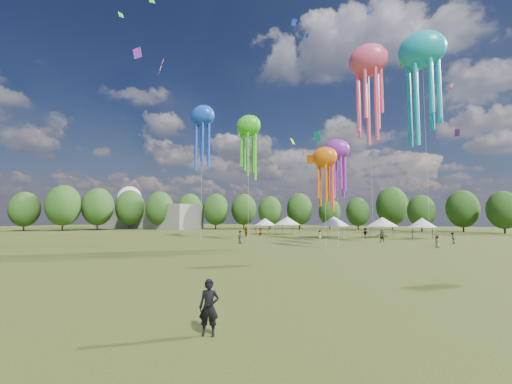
% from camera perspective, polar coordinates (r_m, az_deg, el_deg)
% --- Properties ---
extents(ground, '(300.00, 300.00, 0.00)m').
position_cam_1_polar(ground, '(17.98, -28.10, -16.06)').
color(ground, '#384416').
rests_on(ground, ground).
extents(observer_main, '(0.76, 0.65, 1.77)m').
position_cam_1_polar(observer_main, '(11.06, -8.30, -19.51)').
color(observer_main, black).
rests_on(observer_main, ground).
extents(spectator_near, '(1.11, 1.01, 1.84)m').
position_cam_1_polar(spectator_near, '(47.35, -2.79, -7.98)').
color(spectator_near, gray).
rests_on(spectator_near, ground).
extents(spectators_far, '(36.40, 16.12, 1.91)m').
position_cam_1_polar(spectators_far, '(57.09, 16.20, -7.25)').
color(spectators_far, gray).
rests_on(spectators_far, ground).
extents(festival_tents, '(37.18, 11.11, 3.99)m').
position_cam_1_polar(festival_tents, '(67.74, 13.12, -5.10)').
color(festival_tents, '#47474C').
rests_on(festival_tents, ground).
extents(show_kites, '(39.42, 13.17, 28.95)m').
position_cam_1_polar(show_kites, '(49.17, 13.92, 15.10)').
color(show_kites, '#3ED322').
rests_on(show_kites, ground).
extents(small_kites, '(75.30, 64.33, 45.45)m').
position_cam_1_polar(small_kites, '(61.13, 11.65, 21.17)').
color(small_kites, '#3ED322').
rests_on(small_kites, ground).
extents(treeline, '(201.57, 95.24, 13.43)m').
position_cam_1_polar(treeline, '(74.83, 13.66, -2.29)').
color(treeline, '#38281C').
rests_on(treeline, ground).
extents(hangar, '(40.00, 12.00, 8.00)m').
position_cam_1_polar(hangar, '(119.17, -18.72, -4.20)').
color(hangar, gray).
rests_on(hangar, ground).
extents(radome, '(9.00, 9.00, 16.00)m').
position_cam_1_polar(radome, '(135.21, -21.47, -1.60)').
color(radome, white).
rests_on(radome, ground).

